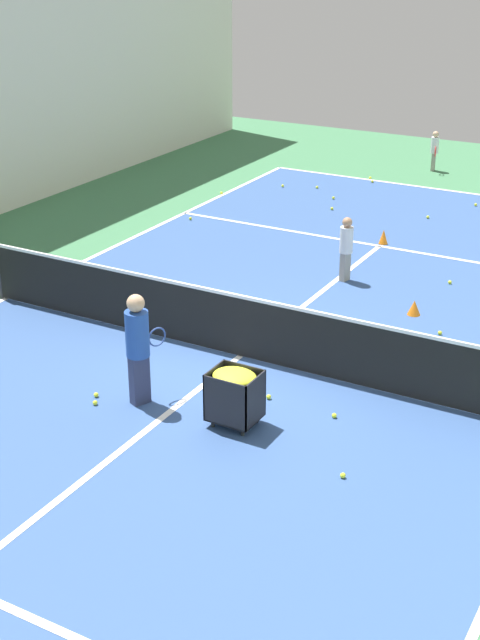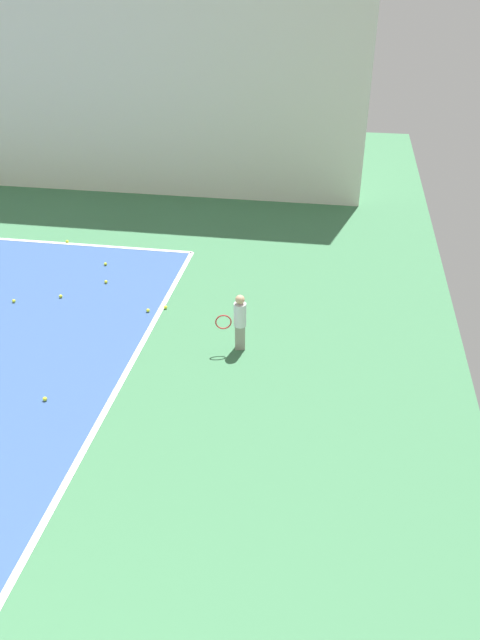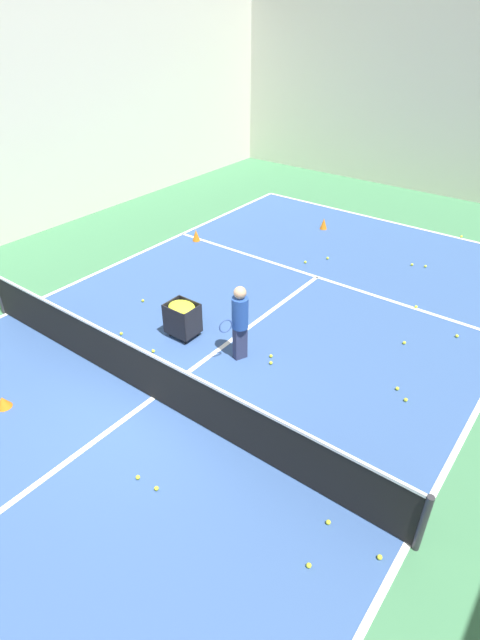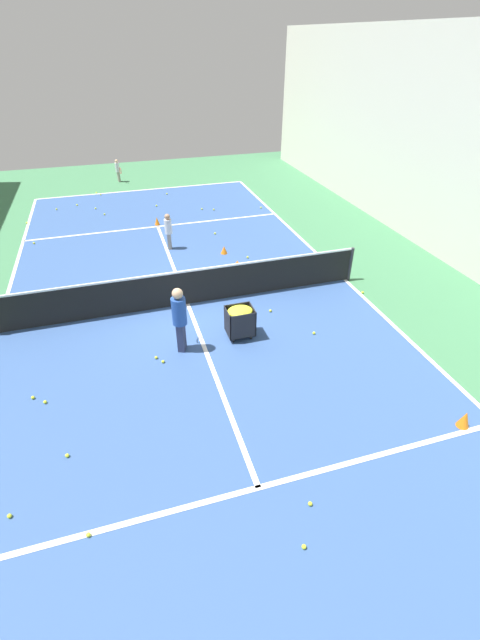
# 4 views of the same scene
# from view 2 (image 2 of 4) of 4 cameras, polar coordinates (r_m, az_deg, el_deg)

# --- Properties ---
(line_baseline_near) EXTENTS (9.53, 0.10, 0.00)m
(line_baseline_near) POSITION_cam_2_polar(r_m,az_deg,el_deg) (10.57, -10.33, -4.68)
(line_baseline_near) COLOR white
(line_baseline_near) RESTS_ON ground
(player_near_baseline) EXTENTS (0.28, 0.54, 1.07)m
(player_near_baseline) POSITION_cam_2_polar(r_m,az_deg,el_deg) (10.65, -0.09, 0.10)
(player_near_baseline) COLOR gray
(player_near_baseline) RESTS_ON ground
(tennis_ball_1) EXTENTS (0.07, 0.07, 0.07)m
(tennis_ball_1) POSITION_cam_2_polar(r_m,az_deg,el_deg) (13.05, -16.07, 2.11)
(tennis_ball_1) COLOR yellow
(tennis_ball_1) RESTS_ON ground
(tennis_ball_8) EXTENTS (0.07, 0.07, 0.07)m
(tennis_ball_8) POSITION_cam_2_polar(r_m,az_deg,el_deg) (15.53, -15.53, 6.94)
(tennis_ball_8) COLOR yellow
(tennis_ball_8) RESTS_ON ground
(tennis_ball_15) EXTENTS (0.07, 0.07, 0.07)m
(tennis_ball_15) POSITION_cam_2_polar(r_m,az_deg,el_deg) (13.39, -12.16, 3.44)
(tennis_ball_15) COLOR yellow
(tennis_ball_15) RESTS_ON ground
(tennis_ball_23) EXTENTS (0.07, 0.07, 0.07)m
(tennis_ball_23) POSITION_cam_2_polar(r_m,az_deg,el_deg) (12.18, -8.41, 0.88)
(tennis_ball_23) COLOR yellow
(tennis_ball_23) RESTS_ON ground
(tennis_ball_24) EXTENTS (0.07, 0.07, 0.07)m
(tennis_ball_24) POSITION_cam_2_polar(r_m,az_deg,el_deg) (14.17, -12.20, 5.03)
(tennis_ball_24) COLOR yellow
(tennis_ball_24) RESTS_ON ground
(tennis_ball_25) EXTENTS (0.07, 0.07, 0.07)m
(tennis_ball_25) POSITION_cam_2_polar(r_m,az_deg,el_deg) (10.24, -17.41, -6.89)
(tennis_ball_25) COLOR yellow
(tennis_ball_25) RESTS_ON ground
(tennis_ball_32) EXTENTS (0.07, 0.07, 0.07)m
(tennis_ball_32) POSITION_cam_2_polar(r_m,az_deg,el_deg) (12.24, -6.83, 1.18)
(tennis_ball_32) COLOR yellow
(tennis_ball_32) RESTS_ON ground
(tennis_ball_33) EXTENTS (0.07, 0.07, 0.07)m
(tennis_ball_33) POSITION_cam_2_polar(r_m,az_deg,el_deg) (13.17, -19.98, 1.66)
(tennis_ball_33) COLOR yellow
(tennis_ball_33) RESTS_ON ground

